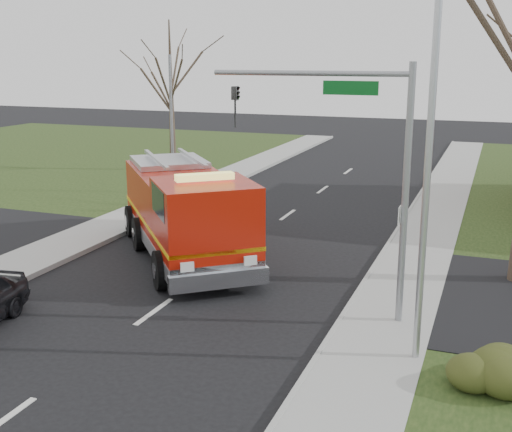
% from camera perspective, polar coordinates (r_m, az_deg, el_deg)
% --- Properties ---
extents(ground, '(120.00, 120.00, 0.00)m').
position_cam_1_polar(ground, '(18.28, -9.05, -8.41)').
color(ground, black).
rests_on(ground, ground).
extents(sidewalk_right, '(2.40, 80.00, 0.15)m').
position_cam_1_polar(sidewalk_right, '(16.28, 10.64, -11.10)').
color(sidewalk_right, '#A0A09A').
rests_on(sidewalk_right, ground).
extents(hedge_corner, '(2.80, 2.00, 0.90)m').
position_cam_1_polar(hedge_corner, '(14.99, 20.82, -11.99)').
color(hedge_corner, '#303A15').
rests_on(hedge_corner, lawn_right).
extents(bare_tree_left, '(4.50, 4.50, 9.00)m').
position_cam_1_polar(bare_tree_left, '(39.28, -7.59, 11.92)').
color(bare_tree_left, '#403325').
rests_on(bare_tree_left, ground).
extents(traffic_signal_mast, '(5.29, 0.18, 6.80)m').
position_cam_1_polar(traffic_signal_mast, '(16.57, 8.93, 6.18)').
color(traffic_signal_mast, gray).
rests_on(traffic_signal_mast, ground).
extents(streetlight_pole, '(1.48, 0.16, 8.40)m').
position_cam_1_polar(streetlight_pole, '(14.35, 14.78, 4.05)').
color(streetlight_pole, '#B7BABF').
rests_on(streetlight_pole, ground).
extents(utility_pole_far, '(0.14, 0.14, 7.00)m').
position_cam_1_polar(utility_pole_far, '(32.64, -7.50, 7.89)').
color(utility_pole_far, gray).
rests_on(utility_pole_far, ground).
extents(fire_engine, '(7.77, 8.54, 3.49)m').
position_cam_1_polar(fire_engine, '(22.39, -6.21, 0.14)').
color(fire_engine, '#A91507').
rests_on(fire_engine, ground).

